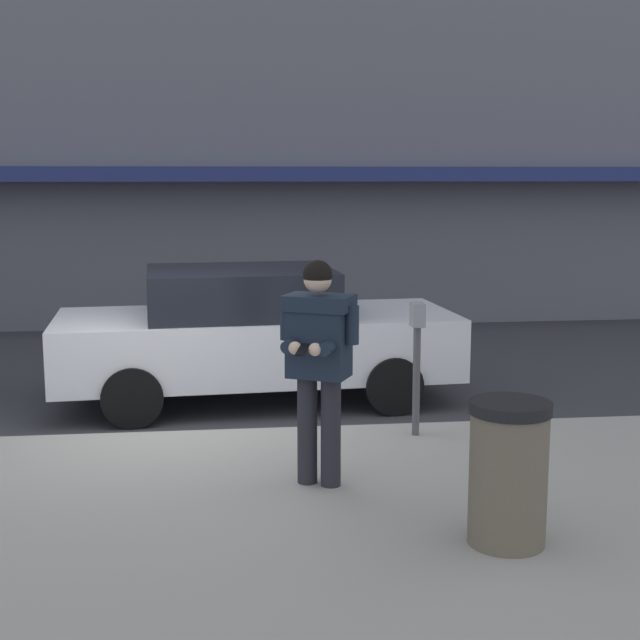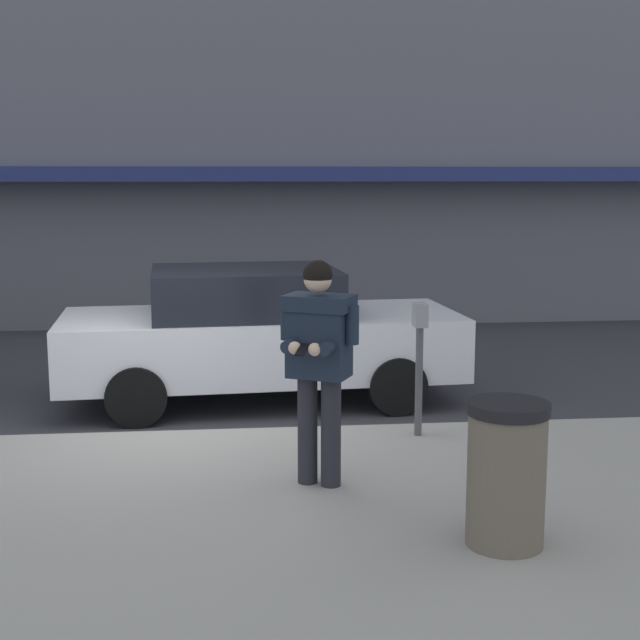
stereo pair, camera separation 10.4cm
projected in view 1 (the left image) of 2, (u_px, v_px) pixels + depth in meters
ground_plane at (171, 439)px, 8.83m from camera, size 80.00×80.00×0.00m
sidewalk at (297, 545)px, 6.14m from camera, size 32.00×5.30×0.14m
curb_paint_line at (271, 434)px, 8.99m from camera, size 28.00×0.12×0.01m
parked_sedan_mid at (253, 334)px, 10.20m from camera, size 4.61×2.16×1.54m
man_texting_on_phone at (318, 348)px, 6.96m from camera, size 0.63×0.65×1.81m
parking_meter at (417, 349)px, 8.35m from camera, size 0.12×0.18×1.27m
trash_bin at (508, 472)px, 5.92m from camera, size 0.55×0.55×0.98m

